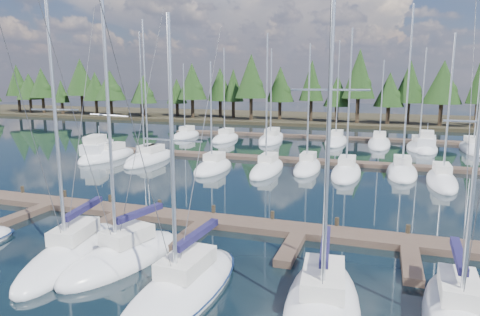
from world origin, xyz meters
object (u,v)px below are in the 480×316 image
(main_dock, at_px, (204,223))
(front_sailboat_2, at_px, (71,254))
(motor_yacht_right, at_px, (426,147))
(front_sailboat_3, at_px, (123,257))
(motor_yacht_left, at_px, (97,154))
(front_sailboat_4, at_px, (182,290))
(front_sailboat_5, at_px, (322,308))

(main_dock, xyz_separation_m, front_sailboat_2, (-4.49, -6.68, 0.09))
(motor_yacht_right, bearing_deg, front_sailboat_3, -112.68)
(motor_yacht_left, bearing_deg, front_sailboat_3, -51.00)
(front_sailboat_2, bearing_deg, motor_yacht_left, 124.21)
(front_sailboat_3, height_order, motor_yacht_right, front_sailboat_3)
(front_sailboat_2, distance_m, front_sailboat_4, 7.25)
(front_sailboat_3, bearing_deg, front_sailboat_5, -9.51)
(front_sailboat_2, bearing_deg, front_sailboat_5, -5.43)
(front_sailboat_3, height_order, motor_yacht_left, front_sailboat_3)
(front_sailboat_3, xyz_separation_m, front_sailboat_4, (4.32, -2.11, -0.02))
(front_sailboat_2, relative_size, front_sailboat_3, 1.03)
(motor_yacht_left, bearing_deg, main_dock, -39.88)
(front_sailboat_5, distance_m, motor_yacht_right, 44.20)
(front_sailboat_5, distance_m, motor_yacht_left, 38.80)
(motor_yacht_left, bearing_deg, front_sailboat_2, -55.79)
(front_sailboat_2, xyz_separation_m, front_sailboat_4, (7.07, -1.63, -0.02))
(front_sailboat_5, relative_size, motor_yacht_left, 1.69)
(main_dock, relative_size, motor_yacht_right, 5.11)
(front_sailboat_2, height_order, motor_yacht_left, front_sailboat_2)
(front_sailboat_3, bearing_deg, motor_yacht_right, 67.32)
(front_sailboat_5, xyz_separation_m, motor_yacht_right, (7.33, 43.59, 0.17))
(front_sailboat_3, distance_m, motor_yacht_right, 45.39)
(motor_yacht_right, bearing_deg, front_sailboat_5, -99.55)
(front_sailboat_3, bearing_deg, main_dock, 74.38)
(front_sailboat_2, relative_size, motor_yacht_left, 1.48)
(front_sailboat_3, bearing_deg, motor_yacht_left, 129.00)
(main_dock, bearing_deg, front_sailboat_2, -123.88)
(front_sailboat_2, relative_size, front_sailboat_5, 0.88)
(main_dock, bearing_deg, motor_yacht_right, 66.15)
(main_dock, xyz_separation_m, motor_yacht_left, (-20.91, 17.47, 0.29))
(motor_yacht_left, bearing_deg, motor_yacht_right, 26.40)
(front_sailboat_4, relative_size, front_sailboat_5, 0.78)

